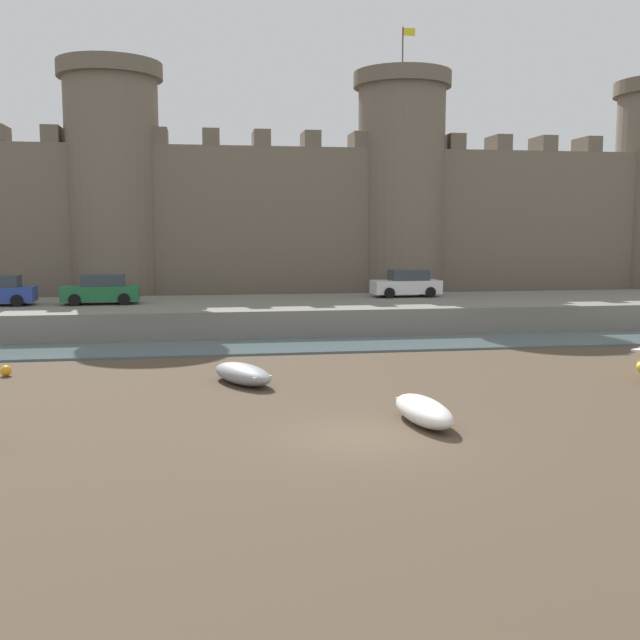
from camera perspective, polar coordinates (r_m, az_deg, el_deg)
The scene contains 9 objects.
ground_plane at distance 20.19m, azimuth 3.13°, elevation -8.85°, with size 160.00×160.00×0.00m, color #4C3D2D.
water_channel at distance 35.23m, azimuth -2.21°, elevation -1.98°, with size 80.00×4.50×0.10m, color slate.
quay_road at distance 42.29m, azimuth -3.39°, elevation 0.42°, with size 69.96×10.00×1.45m, color slate.
castle at distance 51.12m, azimuth -4.46°, elevation 8.60°, with size 64.61×6.66×19.09m.
rowboat_foreground_right at distance 21.51m, azimuth 7.88°, elevation -6.84°, with size 1.48×3.26×0.75m.
rowboat_midflat_centre at distance 26.92m, azimuth -5.92°, elevation -4.07°, with size 2.63×3.49×0.72m.
mooring_buoy_near_channel at distance 30.54m, azimuth -22.81°, elevation -3.59°, with size 0.42×0.42×0.42m, color orange.
car_quay_west at distance 45.55m, azimuth 6.61°, elevation 2.75°, with size 4.15×1.97×1.62m.
car_quay_east at distance 42.45m, azimuth -16.32°, elevation 2.22°, with size 4.15×1.97×1.62m.
Camera 1 is at (-4.12, -18.99, 5.47)m, focal length 42.00 mm.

